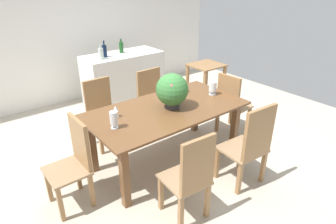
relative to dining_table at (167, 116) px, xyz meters
name	(u,v)px	position (x,y,z in m)	size (l,w,h in m)	color
ground_plane	(156,152)	(0.00, 0.26, -0.66)	(7.04, 7.04, 0.00)	#BCB29E
back_wall	(73,32)	(0.00, 2.86, 0.64)	(6.40, 0.10, 2.60)	white
dining_table	(167,116)	(0.00, 0.00, 0.00)	(1.96, 1.04, 0.77)	brown
chair_head_end	(74,159)	(-1.21, 0.00, -0.13)	(0.41, 0.44, 0.97)	olive
chair_far_right	(153,96)	(0.44, 0.94, -0.14)	(0.48, 0.44, 0.93)	olive
chair_foot_end	(231,102)	(1.21, -0.01, -0.13)	(0.45, 0.44, 0.96)	olive
chair_far_left	(102,110)	(-0.44, 0.94, -0.13)	(0.43, 0.41, 0.96)	olive
chair_near_left	(191,176)	(-0.45, -0.95, -0.12)	(0.43, 0.45, 0.99)	olive
chair_near_right	(251,144)	(0.43, -0.95, -0.10)	(0.50, 0.46, 1.03)	olive
flower_centerpiece	(172,90)	(0.06, -0.02, 0.34)	(0.40, 0.40, 0.43)	#333338
crystal_vase_left	(181,86)	(0.47, 0.30, 0.21)	(0.11, 0.11, 0.16)	silver
crystal_vase_center_near	(114,119)	(-0.75, -0.06, 0.22)	(0.09, 0.09, 0.19)	silver
crystal_vase_right	(213,87)	(0.76, -0.03, 0.22)	(0.10, 0.10, 0.18)	silver
wine_glass	(116,109)	(-0.61, 0.17, 0.21)	(0.07, 0.07, 0.14)	silver
kitchen_counter	(124,80)	(0.52, 1.99, -0.17)	(1.43, 0.65, 0.97)	silver
wine_bottle_green	(121,47)	(0.56, 2.07, 0.41)	(0.07, 0.07, 0.25)	#194C1E
wine_bottle_tall	(101,54)	(0.06, 1.88, 0.41)	(0.08, 0.08, 0.24)	#B2BFB7
wine_bottle_dark	(104,51)	(0.18, 1.98, 0.42)	(0.08, 0.08, 0.28)	#0F1E38
side_table	(206,73)	(1.88, 1.20, -0.12)	(0.60, 0.56, 0.71)	olive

